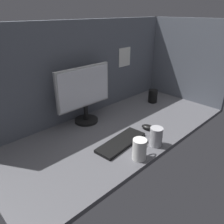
{
  "coord_description": "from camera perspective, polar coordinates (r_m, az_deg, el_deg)",
  "views": [
    {
      "loc": [
        -100.73,
        -96.4,
        78.5
      ],
      "look_at": [
        -4.64,
        0.0,
        14.0
      ],
      "focal_mm": 34.65,
      "sensor_mm": 36.0,
      "label": 1
    }
  ],
  "objects": [
    {
      "name": "mug_black_travel",
      "position": [
        2.05,
        10.72,
        4.16
      ],
      "size": [
        8.38,
        8.38,
        11.86
      ],
      "color": "black",
      "rests_on": "ground_plane"
    },
    {
      "name": "mouse",
      "position": [
        1.59,
        9.48,
        -3.99
      ],
      "size": [
        7.73,
        10.66,
        3.4
      ],
      "primitive_type": "ellipsoid",
      "rotation": [
        0.0,
        0.0,
        0.24
      ],
      "color": "black",
      "rests_on": "ground_plane"
    },
    {
      "name": "cubicle_wall_side",
      "position": [
        2.16,
        18.97,
        12.74
      ],
      "size": [
        5.0,
        80.0,
        72.61
      ],
      "primitive_type": "cube",
      "color": "#565B66",
      "rests_on": "ground_plane"
    },
    {
      "name": "keyboard",
      "position": [
        1.41,
        2.39,
        -7.99
      ],
      "size": [
        38.12,
        16.67,
        2.0
      ],
      "primitive_type": "cube",
      "rotation": [
        0.0,
        0.0,
        0.1
      ],
      "color": "black",
      "rests_on": "ground_plane"
    },
    {
      "name": "monitor",
      "position": [
        1.6,
        -7.33,
        5.21
      ],
      "size": [
        45.81,
        18.0,
        42.55
      ],
      "color": "black",
      "rests_on": "ground_plane"
    },
    {
      "name": "mug_steel",
      "position": [
        1.4,
        11.56,
        -6.38
      ],
      "size": [
        8.12,
        8.12,
        12.39
      ],
      "color": "#B2B2B7",
      "rests_on": "ground_plane"
    },
    {
      "name": "cubicle_wall_back",
      "position": [
        1.73,
        -6.97,
        11.04
      ],
      "size": [
        180.0,
        5.5,
        72.61
      ],
      "color": "#565B66",
      "rests_on": "ground_plane"
    },
    {
      "name": "mug_ceramic_white",
      "position": [
        1.26,
        7.32,
        -9.7
      ],
      "size": [
        12.25,
        8.12,
        12.84
      ],
      "color": "white",
      "rests_on": "ground_plane"
    },
    {
      "name": "ground_plane",
      "position": [
        1.61,
        1.95,
        -4.51
      ],
      "size": [
        180.0,
        80.0,
        3.0
      ],
      "primitive_type": "cube",
      "color": "#515156"
    }
  ]
}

